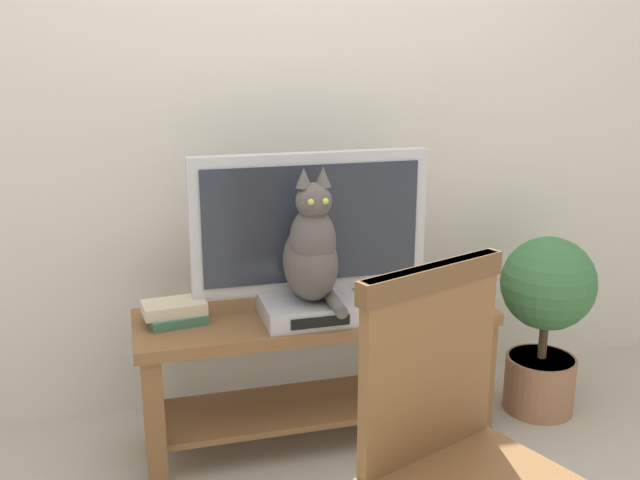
{
  "coord_description": "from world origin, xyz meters",
  "views": [
    {
      "loc": [
        -0.65,
        -1.92,
        1.51
      ],
      "look_at": [
        0.0,
        0.46,
        0.83
      ],
      "focal_mm": 40.22,
      "sensor_mm": 36.0,
      "label": 1
    }
  ],
  "objects_px": {
    "cat": "(312,251)",
    "potted_plant": "(546,311)",
    "tv_stand": "(317,351)",
    "tv": "(312,229)",
    "media_box": "(310,308)",
    "wooden_chair": "(460,442)",
    "book_stack": "(175,312)"
  },
  "relations": [
    {
      "from": "tv_stand",
      "to": "media_box",
      "type": "height_order",
      "value": "media_box"
    },
    {
      "from": "media_box",
      "to": "tv",
      "type": "bearing_deg",
      "value": 72.06
    },
    {
      "from": "wooden_chair",
      "to": "media_box",
      "type": "bearing_deg",
      "value": 97.47
    },
    {
      "from": "cat",
      "to": "book_stack",
      "type": "bearing_deg",
      "value": 168.23
    },
    {
      "from": "tv",
      "to": "media_box",
      "type": "distance_m",
      "value": 0.3
    },
    {
      "from": "media_box",
      "to": "cat",
      "type": "distance_m",
      "value": 0.22
    },
    {
      "from": "cat",
      "to": "wooden_chair",
      "type": "bearing_deg",
      "value": -82.46
    },
    {
      "from": "tv_stand",
      "to": "tv",
      "type": "relative_size",
      "value": 1.49
    },
    {
      "from": "potted_plant",
      "to": "cat",
      "type": "bearing_deg",
      "value": -177.08
    },
    {
      "from": "book_stack",
      "to": "tv_stand",
      "type": "bearing_deg",
      "value": -3.11
    },
    {
      "from": "book_stack",
      "to": "media_box",
      "type": "bearing_deg",
      "value": -9.84
    },
    {
      "from": "tv_stand",
      "to": "tv",
      "type": "height_order",
      "value": "tv"
    },
    {
      "from": "tv_stand",
      "to": "potted_plant",
      "type": "height_order",
      "value": "potted_plant"
    },
    {
      "from": "potted_plant",
      "to": "tv",
      "type": "bearing_deg",
      "value": 175.14
    },
    {
      "from": "wooden_chair",
      "to": "potted_plant",
      "type": "xyz_separation_m",
      "value": [
        0.88,
        1.0,
        -0.12
      ]
    },
    {
      "from": "wooden_chair",
      "to": "cat",
      "type": "bearing_deg",
      "value": 97.54
    },
    {
      "from": "tv_stand",
      "to": "potted_plant",
      "type": "bearing_deg",
      "value": -1.22
    },
    {
      "from": "cat",
      "to": "potted_plant",
      "type": "bearing_deg",
      "value": 2.92
    },
    {
      "from": "tv",
      "to": "potted_plant",
      "type": "relative_size",
      "value": 1.19
    },
    {
      "from": "media_box",
      "to": "book_stack",
      "type": "bearing_deg",
      "value": 170.16
    },
    {
      "from": "tv",
      "to": "wooden_chair",
      "type": "xyz_separation_m",
      "value": [
        0.09,
        -1.09,
        -0.28
      ]
    },
    {
      "from": "cat",
      "to": "wooden_chair",
      "type": "distance_m",
      "value": 0.99
    },
    {
      "from": "tv",
      "to": "media_box",
      "type": "bearing_deg",
      "value": -107.94
    },
    {
      "from": "media_box",
      "to": "wooden_chair",
      "type": "height_order",
      "value": "wooden_chair"
    },
    {
      "from": "tv_stand",
      "to": "media_box",
      "type": "relative_size",
      "value": 3.8
    },
    {
      "from": "book_stack",
      "to": "potted_plant",
      "type": "height_order",
      "value": "potted_plant"
    },
    {
      "from": "tv_stand",
      "to": "book_stack",
      "type": "distance_m",
      "value": 0.56
    },
    {
      "from": "wooden_chair",
      "to": "potted_plant",
      "type": "bearing_deg",
      "value": 48.72
    },
    {
      "from": "tv_stand",
      "to": "wooden_chair",
      "type": "height_order",
      "value": "wooden_chair"
    },
    {
      "from": "tv_stand",
      "to": "media_box",
      "type": "xyz_separation_m",
      "value": [
        -0.04,
        -0.06,
        0.2
      ]
    },
    {
      "from": "media_box",
      "to": "wooden_chair",
      "type": "xyz_separation_m",
      "value": [
        0.13,
        -0.97,
        -0.01
      ]
    },
    {
      "from": "tv",
      "to": "wooden_chair",
      "type": "bearing_deg",
      "value": -85.31
    }
  ]
}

